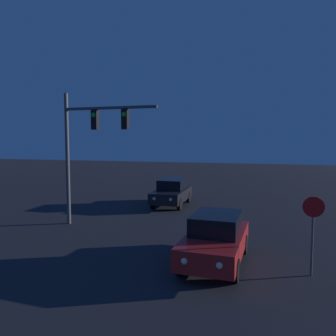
{
  "coord_description": "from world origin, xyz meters",
  "views": [
    {
      "loc": [
        3.49,
        1.65,
        3.97
      ],
      "look_at": [
        0.0,
        13.56,
        2.93
      ],
      "focal_mm": 35.0,
      "sensor_mm": 36.0,
      "label": 1
    }
  ],
  "objects_px": {
    "car_near": "(216,238)",
    "car_far": "(172,192)",
    "traffic_signal_mast": "(89,138)",
    "stop_sign": "(313,222)"
  },
  "relations": [
    {
      "from": "car_far",
      "to": "traffic_signal_mast",
      "type": "relative_size",
      "value": 0.66
    },
    {
      "from": "car_far",
      "to": "stop_sign",
      "type": "distance_m",
      "value": 11.36
    },
    {
      "from": "car_near",
      "to": "traffic_signal_mast",
      "type": "distance_m",
      "value": 7.77
    },
    {
      "from": "car_near",
      "to": "stop_sign",
      "type": "xyz_separation_m",
      "value": [
        2.85,
        -0.25,
        0.79
      ]
    },
    {
      "from": "car_near",
      "to": "car_far",
      "type": "height_order",
      "value": "same"
    },
    {
      "from": "car_near",
      "to": "stop_sign",
      "type": "relative_size",
      "value": 1.75
    },
    {
      "from": "car_far",
      "to": "traffic_signal_mast",
      "type": "distance_m",
      "value": 7.03
    },
    {
      "from": "traffic_signal_mast",
      "to": "stop_sign",
      "type": "xyz_separation_m",
      "value": [
        9.18,
        -3.34,
        -2.49
      ]
    },
    {
      "from": "car_near",
      "to": "car_far",
      "type": "relative_size",
      "value": 1.01
    },
    {
      "from": "car_far",
      "to": "traffic_signal_mast",
      "type": "bearing_deg",
      "value": 66.84
    }
  ]
}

